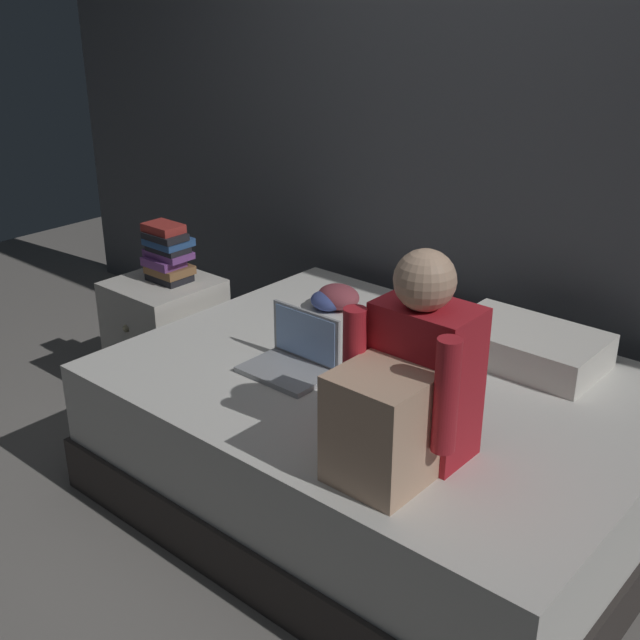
# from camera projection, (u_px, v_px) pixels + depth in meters

# --- Properties ---
(ground_plane) EXTENTS (8.00, 8.00, 0.00)m
(ground_plane) POSITION_uv_depth(u_px,v_px,m) (292.00, 513.00, 3.05)
(ground_plane) COLOR gray
(wall_back) EXTENTS (5.60, 0.10, 2.70)m
(wall_back) POSITION_uv_depth(u_px,v_px,m) (481.00, 115.00, 3.34)
(wall_back) COLOR #4C4F54
(wall_back) RESTS_ON ground_plane
(bed) EXTENTS (2.00, 1.50, 0.54)m
(bed) POSITION_uv_depth(u_px,v_px,m) (383.00, 440.00, 3.03)
(bed) COLOR #332D2B
(bed) RESTS_ON ground_plane
(nightstand) EXTENTS (0.44, 0.46, 0.58)m
(nightstand) POSITION_uv_depth(u_px,v_px,m) (167.00, 339.00, 3.81)
(nightstand) COLOR beige
(nightstand) RESTS_ON ground_plane
(person_sitting) EXTENTS (0.39, 0.44, 0.66)m
(person_sitting) POSITION_uv_depth(u_px,v_px,m) (408.00, 387.00, 2.32)
(person_sitting) COLOR #B21E28
(person_sitting) RESTS_ON bed
(laptop) EXTENTS (0.32, 0.23, 0.22)m
(laptop) POSITION_uv_depth(u_px,v_px,m) (294.00, 357.00, 2.95)
(laptop) COLOR #9EA0A5
(laptop) RESTS_ON bed
(pillow) EXTENTS (0.56, 0.36, 0.13)m
(pillow) POSITION_uv_depth(u_px,v_px,m) (526.00, 345.00, 3.01)
(pillow) COLOR silver
(pillow) RESTS_ON bed
(book_stack) EXTENTS (0.22, 0.17, 0.27)m
(book_stack) POSITION_uv_depth(u_px,v_px,m) (167.00, 253.00, 3.66)
(book_stack) COLOR black
(book_stack) RESTS_ON nightstand
(clothes_pile) EXTENTS (0.20, 0.19, 0.11)m
(clothes_pile) POSITION_uv_depth(u_px,v_px,m) (335.00, 298.00, 3.50)
(clothes_pile) COLOR #3D4C8E
(clothes_pile) RESTS_ON bed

